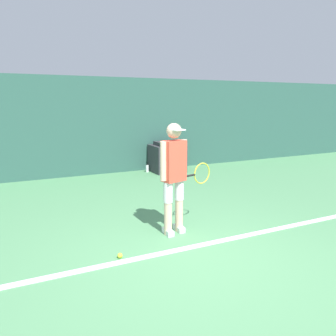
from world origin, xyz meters
TOP-DOWN VIEW (x-y plane):
  - ground_plane at (0.00, 0.00)m, footprint 24.00×24.00m
  - back_wall at (0.00, 5.59)m, footprint 24.00×0.10m
  - court_baseline at (0.00, 0.34)m, footprint 21.60×0.10m
  - tennis_player at (0.11, 0.92)m, footprint 0.98×0.37m
  - tennis_ball at (-0.90, 0.46)m, footprint 0.07×0.07m
  - covered_chair at (1.94, 5.08)m, footprint 0.88×0.82m
  - water_bottle at (1.38, 5.24)m, footprint 0.08×0.08m

SIDE VIEW (x-z plane):
  - ground_plane at x=0.00m, z-range 0.00..0.00m
  - court_baseline at x=0.00m, z-range 0.00..0.01m
  - tennis_ball at x=-0.90m, z-range 0.00..0.07m
  - water_bottle at x=1.38m, z-range -0.01..0.22m
  - covered_chair at x=1.94m, z-range -0.02..0.84m
  - tennis_player at x=0.11m, z-range 0.09..1.76m
  - back_wall at x=0.00m, z-range 0.00..2.64m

